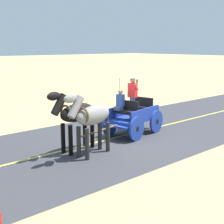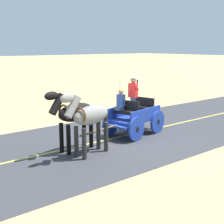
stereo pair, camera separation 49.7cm
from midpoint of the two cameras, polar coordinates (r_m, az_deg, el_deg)
The scene contains 6 objects.
ground_plane at distance 13.21m, azimuth 0.27°, elevation -4.39°, with size 200.00×200.00×0.00m, color tan.
road_surface at distance 13.21m, azimuth 0.27°, elevation -4.38°, with size 6.70×160.00×0.01m, color #38383D.
road_centre_stripe at distance 13.20m, azimuth 0.27°, elevation -4.36°, with size 0.12×160.00×0.00m, color #DBCC4C.
horse_drawn_carriage at distance 13.40m, azimuth 2.59°, elevation -0.57°, with size 1.88×4.51×2.50m.
horse_near_side at distance 10.75m, azimuth -5.01°, elevation -0.89°, with size 0.86×2.15×2.21m.
horse_off_side at distance 11.24m, azimuth -7.75°, elevation -0.40°, with size 0.84×2.15×2.21m.
Camera 1 is at (-9.35, 8.59, 3.66)m, focal length 51.87 mm.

